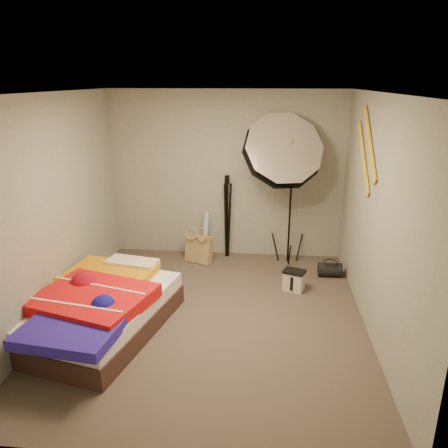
# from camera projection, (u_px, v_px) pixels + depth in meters

# --- Properties ---
(floor) EXTENTS (4.00, 4.00, 0.00)m
(floor) POSITION_uv_depth(u_px,v_px,m) (210.00, 318.00, 5.05)
(floor) COLOR #4D453B
(floor) RESTS_ON ground
(ceiling) EXTENTS (4.00, 4.00, 0.00)m
(ceiling) POSITION_uv_depth(u_px,v_px,m) (208.00, 93.00, 4.26)
(ceiling) COLOR silver
(ceiling) RESTS_ON wall_back
(wall_back) EXTENTS (3.50, 0.00, 3.50)m
(wall_back) POSITION_uv_depth(u_px,v_px,m) (226.00, 176.00, 6.55)
(wall_back) COLOR #949A8B
(wall_back) RESTS_ON floor
(wall_front) EXTENTS (3.50, 0.00, 3.50)m
(wall_front) POSITION_uv_depth(u_px,v_px,m) (169.00, 307.00, 2.77)
(wall_front) COLOR #949A8B
(wall_front) RESTS_ON floor
(wall_left) EXTENTS (0.00, 4.00, 4.00)m
(wall_left) POSITION_uv_depth(u_px,v_px,m) (52.00, 210.00, 4.82)
(wall_left) COLOR #949A8B
(wall_left) RESTS_ON floor
(wall_right) EXTENTS (0.00, 4.00, 4.00)m
(wall_right) POSITION_uv_depth(u_px,v_px,m) (377.00, 220.00, 4.50)
(wall_right) COLOR #949A8B
(wall_right) RESTS_ON floor
(tote_bag) EXTENTS (0.45, 0.33, 0.43)m
(tote_bag) POSITION_uv_depth(u_px,v_px,m) (199.00, 249.00, 6.54)
(tote_bag) COLOR tan
(tote_bag) RESTS_ON floor
(wrapping_roll) EXTENTS (0.14, 0.22, 0.70)m
(wrapping_roll) POSITION_uv_depth(u_px,v_px,m) (205.00, 235.00, 6.68)
(wrapping_roll) COLOR #4E9CCF
(wrapping_roll) RESTS_ON floor
(camera_case) EXTENTS (0.30, 0.26, 0.26)m
(camera_case) POSITION_uv_depth(u_px,v_px,m) (294.00, 281.00, 5.68)
(camera_case) COLOR beige
(camera_case) RESTS_ON floor
(duffel_bag) EXTENTS (0.32, 0.20, 0.20)m
(duffel_bag) POSITION_uv_depth(u_px,v_px,m) (330.00, 270.00, 6.09)
(duffel_bag) COLOR black
(duffel_bag) RESTS_ON floor
(wall_stripe_upper) EXTENTS (0.02, 0.91, 0.78)m
(wall_stripe_upper) POSITION_uv_depth(u_px,v_px,m) (370.00, 143.00, 4.84)
(wall_stripe_upper) COLOR gold
(wall_stripe_upper) RESTS_ON wall_right
(wall_stripe_lower) EXTENTS (0.02, 0.91, 0.78)m
(wall_stripe_lower) POSITION_uv_depth(u_px,v_px,m) (363.00, 157.00, 5.14)
(wall_stripe_lower) COLOR gold
(wall_stripe_lower) RESTS_ON wall_right
(bed) EXTENTS (1.61, 2.10, 0.52)m
(bed) POSITION_uv_depth(u_px,v_px,m) (98.00, 309.00, 4.73)
(bed) COLOR #412922
(bed) RESTS_ON floor
(photo_umbrella) EXTENTS (1.30, 0.95, 2.33)m
(photo_umbrella) POSITION_uv_depth(u_px,v_px,m) (282.00, 153.00, 5.94)
(photo_umbrella) COLOR black
(photo_umbrella) RESTS_ON floor
(camera_tripod) EXTENTS (0.07, 0.07, 1.28)m
(camera_tripod) POSITION_uv_depth(u_px,v_px,m) (227.00, 211.00, 6.58)
(camera_tripod) COLOR black
(camera_tripod) RESTS_ON floor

